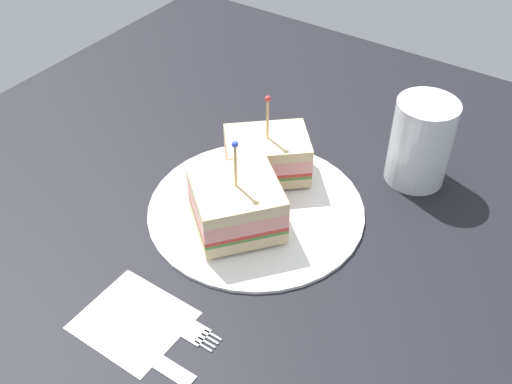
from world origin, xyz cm
name	(u,v)px	position (x,y,z in cm)	size (l,w,h in cm)	color
ground_plane	(256,217)	(0.00, 0.00, -1.00)	(91.23, 91.23, 2.00)	black
plate	(256,208)	(0.00, 0.00, 0.41)	(25.05, 25.05, 0.82)	white
sandwich_half_front	(267,155)	(2.25, -5.70, 3.46)	(11.92, 11.66, 10.93)	beige
sandwich_half_back	(237,205)	(-0.05, 3.76, 3.65)	(12.55, 12.60, 11.37)	beige
drink_glass	(420,146)	(-12.73, -15.95, 4.84)	(7.25, 7.25, 10.74)	silver
napkin	(133,320)	(1.02, 19.66, 0.07)	(9.91, 8.92, 0.15)	white
fork	(178,322)	(-2.79, 17.48, 0.17)	(12.02, 2.21, 0.35)	silver
knife	(145,353)	(-2.45, 21.83, 0.18)	(12.39, 1.53, 0.35)	silver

